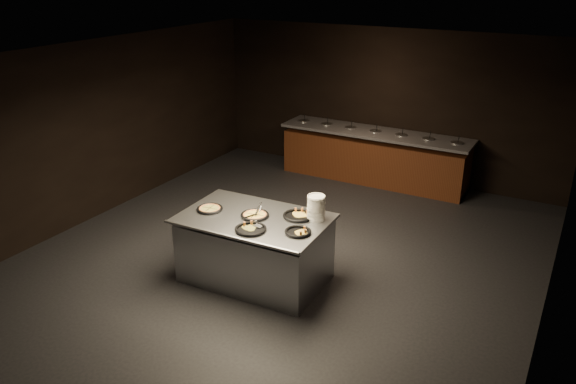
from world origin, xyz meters
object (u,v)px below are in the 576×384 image
Objects in this scene: serving_counter at (255,250)px; pan_cheese_whole at (255,215)px; plate_stack at (316,208)px; pan_veggie_whole at (210,209)px.

pan_cheese_whole is at bearing 95.45° from serving_counter.
serving_counter is at bearing -155.85° from plate_stack.
pan_cheese_whole is (-0.00, 0.02, 0.50)m from serving_counter.
pan_veggie_whole is at bearing -168.95° from pan_cheese_whole.
plate_stack reaches higher than pan_cheese_whole.
pan_veggie_whole is (-1.38, -0.44, -0.14)m from plate_stack.
serving_counter is 5.63× the size of pan_veggie_whole.
pan_cheese_whole is (0.64, 0.12, 0.00)m from pan_veggie_whole.
serving_counter is at bearing 9.47° from pan_veggie_whole.
plate_stack is 0.87× the size of pan_cheese_whole.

